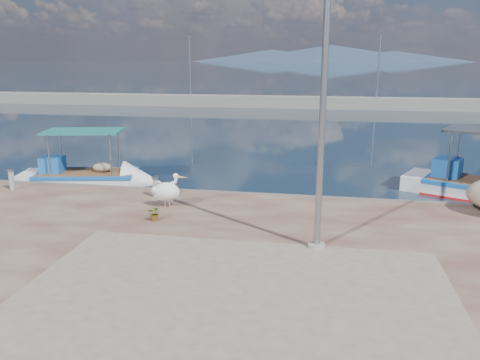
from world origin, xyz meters
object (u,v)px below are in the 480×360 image
(boat_left, at_px, (86,180))
(lamp_post, at_px, (322,119))
(pelican, at_px, (167,191))
(bollard_near, at_px, (155,186))

(boat_left, distance_m, lamp_post, 12.22)
(boat_left, height_order, lamp_post, lamp_post)
(boat_left, height_order, pelican, boat_left)
(boat_left, relative_size, lamp_post, 0.84)
(lamp_post, relative_size, bollard_near, 9.63)
(boat_left, bearing_deg, pelican, -48.86)
(boat_left, bearing_deg, lamp_post, -44.24)
(pelican, xyz_separation_m, lamp_post, (4.86, -2.57, 2.77))
(lamp_post, bearing_deg, pelican, 152.15)
(pelican, relative_size, lamp_post, 0.17)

